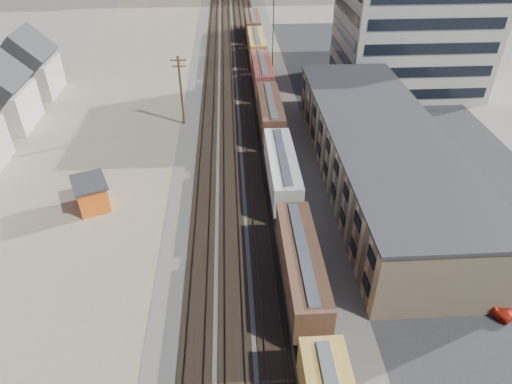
{
  "coord_description": "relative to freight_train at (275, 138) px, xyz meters",
  "views": [
    {
      "loc": [
        -1.71,
        -18.8,
        29.87
      ],
      "look_at": [
        0.63,
        19.65,
        3.0
      ],
      "focal_mm": 32.0,
      "sensor_mm": 36.0,
      "label": 1
    }
  ],
  "objects": [
    {
      "name": "parked_car_red",
      "position": [
        15.51,
        -26.0,
        -2.13
      ],
      "size": [
        3.56,
        4.11,
        1.34
      ],
      "primitive_type": "imported",
      "rotation": [
        0.0,
        0.0,
        0.62
      ],
      "color": "#B02010",
      "rests_on": "ground"
    },
    {
      "name": "ballast_bed",
      "position": [
        -3.8,
        18.33,
        -2.76
      ],
      "size": [
        18.0,
        200.0,
        0.06
      ],
      "primitive_type": "cube",
      "color": "#4C4742",
      "rests_on": "ground"
    },
    {
      "name": "parked_car_far",
      "position": [
        24.75,
        29.94,
        -2.07
      ],
      "size": [
        2.18,
        4.43,
        1.45
      ],
      "primitive_type": "imported",
      "rotation": [
        0.0,
        0.0,
        0.11
      ],
      "color": "silver",
      "rests_on": "ground"
    },
    {
      "name": "asphalt_lot",
      "position": [
        18.2,
        3.33,
        -2.77
      ],
      "size": [
        26.0,
        120.0,
        0.04
      ],
      "primitive_type": "cube",
      "color": "#232326",
      "rests_on": "ground"
    },
    {
      "name": "parked_car_blue",
      "position": [
        23.23,
        24.49,
        -2.12
      ],
      "size": [
        3.65,
        5.33,
        1.36
      ],
      "primitive_type": "imported",
      "rotation": [
        0.0,
        0.0,
        0.32
      ],
      "color": "#171C51",
      "rests_on": "ground"
    },
    {
      "name": "maintenance_shed",
      "position": [
        -20.79,
        -9.35,
        -1.13
      ],
      "size": [
        4.87,
        5.41,
        3.25
      ],
      "color": "orange",
      "rests_on": "ground"
    },
    {
      "name": "rail_tracks",
      "position": [
        -4.35,
        18.33,
        -2.68
      ],
      "size": [
        11.4,
        200.0,
        0.24
      ],
      "color": "black",
      "rests_on": "ground"
    },
    {
      "name": "radio_mast",
      "position": [
        2.2,
        28.33,
        6.33
      ],
      "size": [
        1.2,
        0.16,
        18.0
      ],
      "color": "black",
      "rests_on": "ground"
    },
    {
      "name": "freight_train",
      "position": [
        0.0,
        0.0,
        0.0
      ],
      "size": [
        3.0,
        119.74,
        4.46
      ],
      "color": "black",
      "rests_on": "ground"
    },
    {
      "name": "dirt_yard",
      "position": [
        -23.8,
        8.33,
        -2.78
      ],
      "size": [
        24.0,
        180.0,
        0.03
      ],
      "primitive_type": "cube",
      "color": "#7B7255",
      "rests_on": "ground"
    },
    {
      "name": "office_tower",
      "position": [
        24.15,
        23.28,
        6.47
      ],
      "size": [
        22.6,
        18.6,
        18.45
      ],
      "color": "#9E998E",
      "rests_on": "ground"
    },
    {
      "name": "ground",
      "position": [
        -3.8,
        -31.67,
        -2.79
      ],
      "size": [
        300.0,
        300.0,
        0.0
      ],
      "primitive_type": "plane",
      "color": "#6B6356",
      "rests_on": "ground"
    },
    {
      "name": "warehouse",
      "position": [
        11.18,
        -6.67,
        0.86
      ],
      "size": [
        12.4,
        40.4,
        7.25
      ],
      "color": "tan",
      "rests_on": "ground"
    },
    {
      "name": "utility_pole_north",
      "position": [
        -12.3,
        10.33,
        2.5
      ],
      "size": [
        2.2,
        0.32,
        10.0
      ],
      "color": "#382619",
      "rests_on": "ground"
    }
  ]
}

